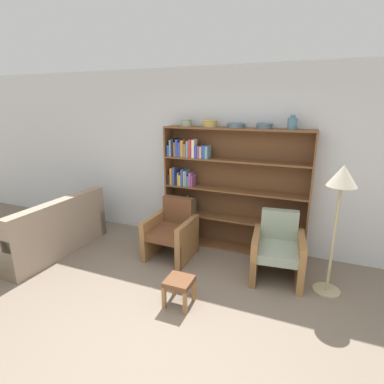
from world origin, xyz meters
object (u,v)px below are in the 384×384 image
(bowl_sage, at_px, (186,122))
(floor_lamp, at_px, (341,188))
(bowl_copper, at_px, (236,125))
(footstool, at_px, (179,285))
(bookshelf, at_px, (220,189))
(couch, at_px, (48,233))
(armchair_cushioned, at_px, (278,250))
(vase_tall, at_px, (292,123))
(armchair_leather, at_px, (172,231))
(bowl_olive, at_px, (210,123))
(bowl_slate, at_px, (264,125))

(bowl_sage, relative_size, floor_lamp, 0.12)
(bowl_copper, height_order, footstool, bowl_copper)
(bookshelf, xyz_separation_m, couch, (-2.38, -1.19, -0.65))
(bookshelf, bearing_deg, armchair_cushioned, -31.04)
(vase_tall, xyz_separation_m, armchair_leather, (-1.53, -0.58, -1.58))
(bookshelf, xyz_separation_m, bowl_olive, (-0.18, -0.02, 1.00))
(bookshelf, relative_size, bowl_slate, 9.41)
(bowl_copper, distance_m, armchair_leather, 1.81)
(vase_tall, bearing_deg, bowl_sage, 180.00)
(vase_tall, bearing_deg, bookshelf, 178.91)
(armchair_leather, bearing_deg, bowl_sage, -88.43)
(bookshelf, bearing_deg, couch, -153.49)
(bookshelf, xyz_separation_m, footstool, (0.04, -1.62, -0.69))
(bowl_olive, bearing_deg, bowl_slate, 0.00)
(bowl_copper, xyz_separation_m, armchair_cushioned, (0.77, -0.58, -1.54))
(bowl_copper, xyz_separation_m, bowl_slate, (0.40, 0.00, 0.00))
(bowl_copper, distance_m, armchair_cushioned, 1.81)
(couch, distance_m, armchair_cushioned, 3.43)
(bowl_sage, relative_size, vase_tall, 0.97)
(bowl_sage, height_order, armchair_leather, bowl_sage)
(bowl_slate, distance_m, footstool, 2.39)
(armchair_cushioned, xyz_separation_m, floor_lamp, (0.62, -0.11, 0.93))
(bookshelf, distance_m, vase_tall, 1.42)
(vase_tall, distance_m, floor_lamp, 1.13)
(bowl_slate, distance_m, armchair_leather, 2.02)
(bowl_sage, bearing_deg, armchair_cushioned, -20.53)
(bowl_slate, relative_size, couch, 0.13)
(bowl_slate, distance_m, vase_tall, 0.37)
(bowl_copper, distance_m, bowl_slate, 0.40)
(vase_tall, height_order, couch, vase_tall)
(bowl_slate, height_order, vase_tall, vase_tall)
(bowl_slate, bearing_deg, armchair_cushioned, -57.41)
(vase_tall, relative_size, armchair_leather, 0.22)
(bowl_olive, bearing_deg, vase_tall, 0.00)
(footstool, bearing_deg, bowl_olive, 97.85)
(bowl_olive, height_order, couch, bowl_olive)
(bowl_copper, xyz_separation_m, armchair_leather, (-0.77, -0.58, -1.54))
(bookshelf, relative_size, armchair_cushioned, 2.57)
(bowl_slate, distance_m, floor_lamp, 1.35)
(bowl_slate, bearing_deg, bowl_sage, 180.00)
(bowl_copper, distance_m, couch, 3.28)
(couch, bearing_deg, floor_lamp, -81.61)
(armchair_cushioned, bearing_deg, floor_lamp, 163.71)
(bowl_sage, relative_size, bowl_olive, 0.82)
(bowl_copper, relative_size, couch, 0.15)
(bookshelf, height_order, bowl_slate, bowl_slate)
(bowl_slate, relative_size, floor_lamp, 0.15)
(bowl_slate, bearing_deg, footstool, -109.72)
(armchair_leather, bearing_deg, bowl_olive, -121.46)
(vase_tall, xyz_separation_m, floor_lamp, (0.63, -0.68, -0.65))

